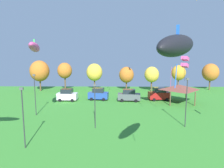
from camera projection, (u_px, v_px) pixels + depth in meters
kite_flying_2 at (172, 62)px, 27.70m from camera, size 3.37×2.51×4.26m
kite_flying_3 at (34, 47)px, 26.94m from camera, size 2.35×5.56×1.94m
kite_flying_5 at (185, 62)px, 36.55m from camera, size 1.68×1.69×4.58m
kite_flying_9 at (177, 45)px, 10.93m from camera, size 3.99×5.26×3.47m
parked_car_leftmost at (67, 95)px, 40.48m from camera, size 4.09×2.20×2.48m
parked_car_second_from_left at (98, 94)px, 41.31m from camera, size 4.25×2.39×2.50m
parked_car_third_from_left at (129, 95)px, 40.21m from camera, size 4.59×2.34×2.43m
parked_car_rightmost_in_row at (159, 94)px, 41.04m from camera, size 4.51×2.41×2.68m
park_pavilion at (179, 87)px, 38.65m from camera, size 5.86×6.06×3.60m
light_post_0 at (23, 114)px, 19.73m from camera, size 0.36×0.20×6.22m
light_post_1 at (35, 92)px, 30.59m from camera, size 0.36×0.20×6.41m
light_post_2 at (186, 100)px, 25.60m from camera, size 0.36×0.20×6.43m
light_post_3 at (95, 103)px, 25.18m from camera, size 0.36×0.20×5.72m
treeline_tree_0 at (40, 71)px, 50.91m from camera, size 4.87×4.87×7.84m
treeline_tree_1 at (65, 71)px, 52.12m from camera, size 3.76×3.76×7.24m
treeline_tree_2 at (94, 72)px, 53.35m from camera, size 4.24×4.24×6.96m
treeline_tree_3 at (126, 75)px, 52.37m from camera, size 3.84×3.84×6.16m
treeline_tree_4 at (152, 75)px, 50.77m from camera, size 3.64×3.64×6.29m
treeline_tree_5 at (179, 73)px, 51.14m from camera, size 3.58×3.58×6.66m
treeline_tree_6 at (210, 72)px, 52.54m from camera, size 4.21×4.21×7.00m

